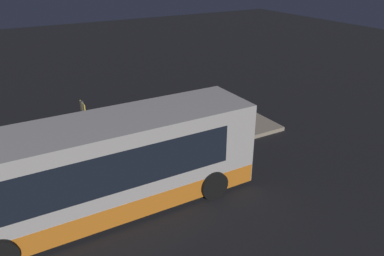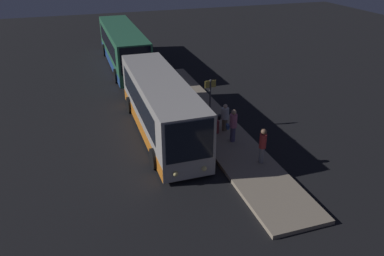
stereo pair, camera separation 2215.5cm
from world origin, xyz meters
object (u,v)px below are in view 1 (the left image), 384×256
passenger_waiting (106,137)px  suitcase (114,152)px  bus_lead (99,170)px  passenger_boarding (181,113)px  passenger_with_bags (137,128)px  sign_post (85,128)px

passenger_waiting → suitcase: (0.08, -0.55, -0.47)m
bus_lead → passenger_boarding: bus_lead is taller
passenger_with_bags → sign_post: size_ratio=0.66×
bus_lead → passenger_boarding: size_ratio=5.94×
suitcase → sign_post: bearing=179.5°
passenger_with_bags → sign_post: 2.38m
bus_lead → passenger_with_bags: bus_lead is taller
sign_post → passenger_with_bags: bearing=11.6°
passenger_with_bags → suitcase: (-1.24, -0.47, -0.61)m
passenger_with_bags → passenger_boarding: bearing=-159.7°
sign_post → passenger_boarding: bearing=11.2°
passenger_boarding → passenger_with_bags: size_ratio=0.98×
passenger_boarding → sign_post: (-4.64, -0.92, 0.69)m
suitcase → sign_post: (-0.99, 0.01, 1.31)m
bus_lead → suitcase: bearing=63.8°
suitcase → passenger_with_bags: bearing=20.7°
passenger_with_bags → sign_post: bearing=21.0°
passenger_with_bags → suitcase: 1.46m
bus_lead → passenger_with_bags: bearing=51.3°
passenger_waiting → passenger_with_bags: (1.32, -0.09, 0.14)m
passenger_boarding → suitcase: size_ratio=1.83×
passenger_boarding → passenger_waiting: 3.75m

